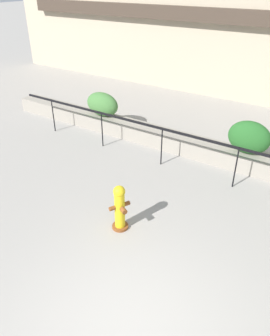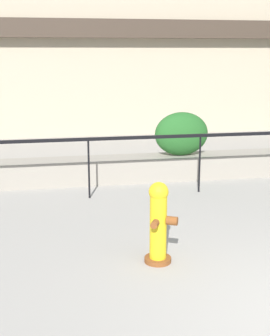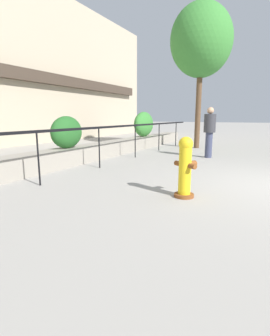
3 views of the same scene
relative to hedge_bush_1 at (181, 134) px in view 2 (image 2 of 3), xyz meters
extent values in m
cube|color=tan|center=(0.06, 6.00, 3.03)|extent=(30.00, 1.00, 8.00)
cube|color=#3F3328|center=(0.06, 5.32, 2.39)|extent=(27.00, 0.36, 0.56)
cube|color=gray|center=(0.06, 0.00, -0.72)|extent=(18.00, 0.70, 0.50)
cube|color=black|center=(0.06, -1.10, 0.15)|extent=(15.00, 0.05, 0.06)
cylinder|color=black|center=(-2.09, -1.10, -0.39)|extent=(0.04, 0.04, 1.15)
cylinder|color=black|center=(0.06, -1.10, -0.39)|extent=(0.04, 0.04, 1.15)
ellipsoid|color=#235B23|center=(0.00, 0.00, 0.00)|extent=(1.16, 0.59, 0.93)
cylinder|color=brown|center=(-1.46, -4.01, -0.94)|extent=(0.47, 0.47, 0.06)
cylinder|color=gold|center=(-1.46, -4.01, -0.48)|extent=(0.30, 0.30, 0.85)
sphere|color=gold|center=(-1.46, -4.01, -0.01)|extent=(0.25, 0.25, 0.25)
cylinder|color=brown|center=(-1.30, -4.10, -0.38)|extent=(0.18, 0.16, 0.11)
cylinder|color=brown|center=(-1.54, -4.17, -0.38)|extent=(0.14, 0.15, 0.09)
cylinder|color=brown|center=(-1.38, -3.86, -0.38)|extent=(0.14, 0.15, 0.09)
camera|label=1|loc=(1.84, -8.43, 3.81)|focal=35.00mm
camera|label=2|loc=(-2.79, -9.51, 1.71)|focal=50.00mm
camera|label=3|loc=(-5.86, -5.34, 0.46)|focal=28.00mm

